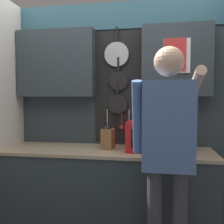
{
  "coord_description": "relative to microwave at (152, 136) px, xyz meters",
  "views": [
    {
      "loc": [
        0.47,
        -2.42,
        1.42
      ],
      "look_at": [
        0.02,
        0.19,
        1.27
      ],
      "focal_mm": 40.0,
      "sensor_mm": 36.0,
      "label": 1
    }
  ],
  "objects": [
    {
      "name": "person",
      "position": [
        0.12,
        -0.55,
        0.03
      ],
      "size": [
        0.54,
        0.68,
        1.8
      ],
      "color": "#383842",
      "rests_on": "ground_plane"
    },
    {
      "name": "base_cabinet_counter",
      "position": [
        -0.45,
        -0.04,
        -0.6
      ],
      "size": [
        2.1,
        0.61,
        0.91
      ],
      "color": "#2D383D",
      "rests_on": "ground_plane"
    },
    {
      "name": "back_wall_unit",
      "position": [
        -0.45,
        0.23,
        0.44
      ],
      "size": [
        2.67,
        0.23,
        2.45
      ],
      "color": "#2D383D",
      "rests_on": "ground_plane"
    },
    {
      "name": "utensil_crock",
      "position": [
        0.34,
        0.0,
        -0.05
      ],
      "size": [
        0.12,
        0.12,
        0.33
      ],
      "color": "white",
      "rests_on": "base_cabinet_counter"
    },
    {
      "name": "microwave",
      "position": [
        0.0,
        0.0,
        0.0
      ],
      "size": [
        0.49,
        0.38,
        0.28
      ],
      "color": "red",
      "rests_on": "base_cabinet_counter"
    },
    {
      "name": "knife_block",
      "position": [
        -0.44,
        0.0,
        -0.04
      ],
      "size": [
        0.12,
        0.16,
        0.28
      ],
      "color": "brown",
      "rests_on": "base_cabinet_counter"
    }
  ]
}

